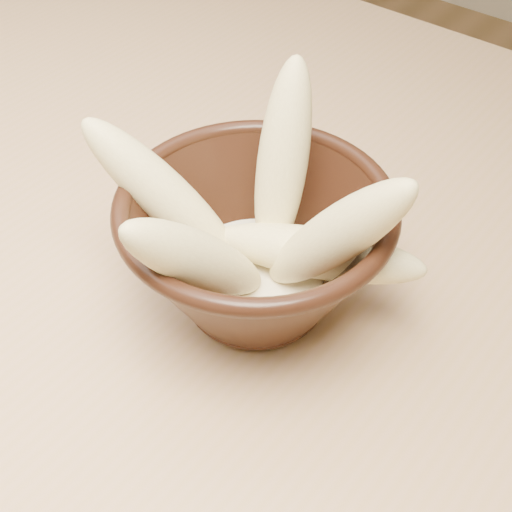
# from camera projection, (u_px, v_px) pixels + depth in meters

# --- Properties ---
(table) EXTENTS (1.20, 0.80, 0.75)m
(table) POSITION_uv_depth(u_px,v_px,m) (264.00, 234.00, 0.78)
(table) COLOR tan
(table) RESTS_ON ground
(bowl) EXTENTS (0.21, 0.21, 0.12)m
(bowl) POSITION_uv_depth(u_px,v_px,m) (256.00, 247.00, 0.55)
(bowl) COLOR black
(bowl) RESTS_ON table
(milk_puddle) EXTENTS (0.12, 0.12, 0.02)m
(milk_puddle) POSITION_uv_depth(u_px,v_px,m) (256.00, 272.00, 0.57)
(milk_puddle) COLOR beige
(milk_puddle) RESTS_ON bowl
(banana_upright) EXTENTS (0.07, 0.11, 0.16)m
(banana_upright) POSITION_uv_depth(u_px,v_px,m) (283.00, 161.00, 0.55)
(banana_upright) COLOR #D8C37F
(banana_upright) RESTS_ON bowl
(banana_left) EXTENTS (0.15, 0.09, 0.14)m
(banana_left) POSITION_uv_depth(u_px,v_px,m) (164.00, 195.00, 0.54)
(banana_left) COLOR #D8C37F
(banana_left) RESTS_ON bowl
(banana_right) EXTENTS (0.13, 0.06, 0.16)m
(banana_right) POSITION_uv_depth(u_px,v_px,m) (335.00, 236.00, 0.50)
(banana_right) COLOR #D8C37F
(banana_right) RESTS_ON bowl
(banana_across) EXTENTS (0.17, 0.10, 0.05)m
(banana_across) POSITION_uv_depth(u_px,v_px,m) (316.00, 253.00, 0.54)
(banana_across) COLOR #D8C37F
(banana_across) RESTS_ON bowl
(banana_front) EXTENTS (0.07, 0.14, 0.15)m
(banana_front) POSITION_uv_depth(u_px,v_px,m) (198.00, 260.00, 0.49)
(banana_front) COLOR #D8C37F
(banana_front) RESTS_ON bowl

